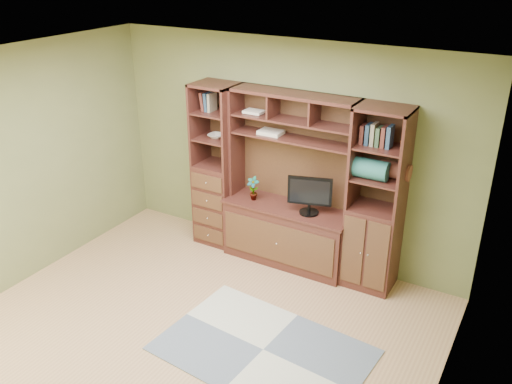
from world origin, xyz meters
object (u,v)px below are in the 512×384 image
Objects in this scene: center_hutch at (288,183)px; monitor at (310,189)px; left_tower at (217,166)px; right_tower at (376,201)px.

monitor is (0.29, -0.03, 0.01)m from center_hutch.
left_tower is 1.29m from monitor.
center_hutch is 1.00m from left_tower.
monitor is at bearing -174.17° from right_tower.
left_tower is at bearing 159.64° from monitor.
right_tower is (1.02, 0.04, 0.00)m from center_hutch.
center_hutch and right_tower have the same top height.
right_tower is (2.02, 0.00, 0.00)m from left_tower.
left_tower is at bearing 180.00° from right_tower.
right_tower is at bearing -11.21° from monitor.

